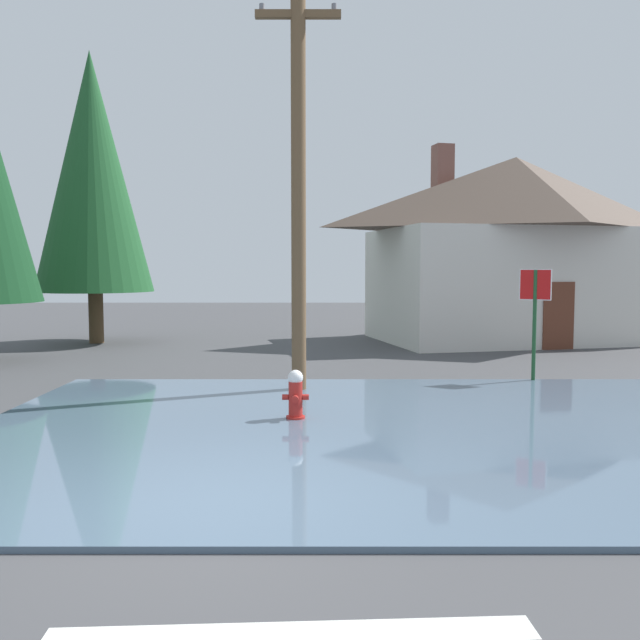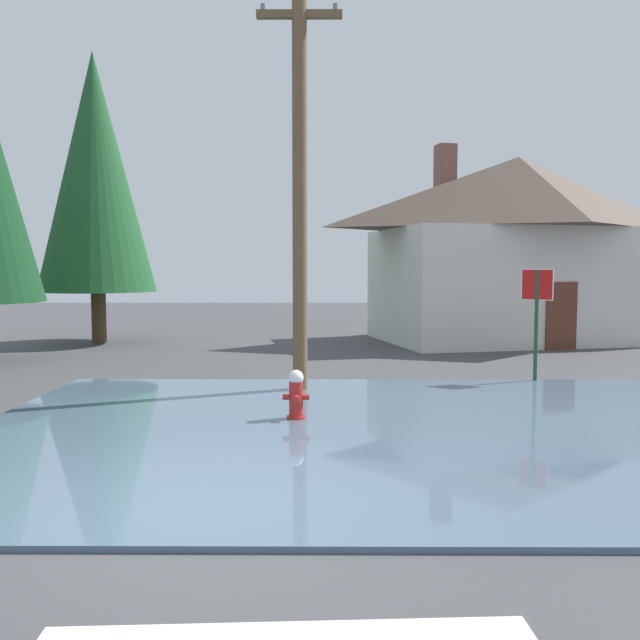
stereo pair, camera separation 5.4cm
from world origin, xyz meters
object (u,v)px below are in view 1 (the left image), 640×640
utility_pole (300,182)px  stop_sign_far (536,303)px  fire_hydrant (297,397)px  pine_tree_tall_left (94,173)px  house (515,246)px

utility_pole → stop_sign_far: utility_pole is taller
fire_hydrant → pine_tree_tall_left: (-6.83, 11.08, 5.01)m
fire_hydrant → house: bearing=60.2°
utility_pole → house: bearing=53.9°
utility_pole → house: 11.64m
utility_pole → pine_tree_tall_left: 11.01m
utility_pole → pine_tree_tall_left: size_ratio=0.84×
stop_sign_far → house: size_ratio=0.23×
stop_sign_far → house: house is taller
stop_sign_far → pine_tree_tall_left: (-11.67, 7.53, 3.74)m
utility_pole → pine_tree_tall_left: pine_tree_tall_left is taller
fire_hydrant → stop_sign_far: (4.85, 3.55, 1.27)m
house → pine_tree_tall_left: bearing=-176.5°
fire_hydrant → house: (6.82, 11.91, 2.73)m
house → pine_tree_tall_left: 13.86m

